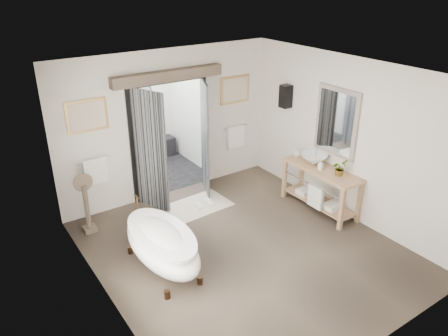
# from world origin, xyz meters

# --- Properties ---
(ground_plane) EXTENTS (5.00, 5.00, 0.00)m
(ground_plane) POSITION_xyz_m (0.00, 0.00, 0.00)
(ground_plane) COLOR brown
(room_shell) EXTENTS (4.52, 5.02, 2.91)m
(room_shell) POSITION_xyz_m (-0.04, -0.12, 1.86)
(room_shell) COLOR beige
(room_shell) RESTS_ON ground_plane
(shower_room) EXTENTS (2.22, 2.01, 2.51)m
(shower_room) POSITION_xyz_m (0.00, 3.99, 0.91)
(shower_room) COLOR black
(shower_room) RESTS_ON ground_plane
(back_wall_dressing) EXTENTS (3.82, 0.78, 2.52)m
(back_wall_dressing) POSITION_xyz_m (0.00, 2.32, 1.56)
(back_wall_dressing) COLOR black
(back_wall_dressing) RESTS_ON ground_plane
(clawfoot_tub) EXTENTS (0.81, 1.82, 0.89)m
(clawfoot_tub) POSITION_xyz_m (-1.32, 0.32, 0.43)
(clawfoot_tub) COLOR #412A19
(clawfoot_tub) RESTS_ON ground_plane
(vanity) EXTENTS (0.57, 1.60, 0.85)m
(vanity) POSITION_xyz_m (1.95, 0.27, 0.51)
(vanity) COLOR tan
(vanity) RESTS_ON ground_plane
(pedestal_mirror) EXTENTS (0.33, 0.21, 1.11)m
(pedestal_mirror) POSITION_xyz_m (-1.91, 1.99, 0.48)
(pedestal_mirror) COLOR brown
(pedestal_mirror) RESTS_ON ground_plane
(rug) EXTENTS (1.24, 0.86, 0.01)m
(rug) POSITION_xyz_m (0.12, 1.67, 0.01)
(rug) COLOR beige
(rug) RESTS_ON ground_plane
(slippers) EXTENTS (0.38, 0.27, 0.05)m
(slippers) POSITION_xyz_m (0.22, 1.62, 0.04)
(slippers) COLOR silver
(slippers) RESTS_ON rug
(basin) EXTENTS (0.64, 0.64, 0.18)m
(basin) POSITION_xyz_m (2.03, 0.55, 0.94)
(basin) COLOR white
(basin) RESTS_ON vanity
(plant) EXTENTS (0.32, 0.30, 0.29)m
(plant) POSITION_xyz_m (2.00, -0.09, 0.99)
(plant) COLOR gray
(plant) RESTS_ON vanity
(soap_bottle_a) EXTENTS (0.10, 0.10, 0.19)m
(soap_bottle_a) POSITION_xyz_m (1.92, 0.27, 0.94)
(soap_bottle_a) COLOR gray
(soap_bottle_a) RESTS_ON vanity
(soap_bottle_b) EXTENTS (0.18, 0.18, 0.18)m
(soap_bottle_b) POSITION_xyz_m (1.97, 0.96, 0.94)
(soap_bottle_b) COLOR gray
(soap_bottle_b) RESTS_ON vanity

